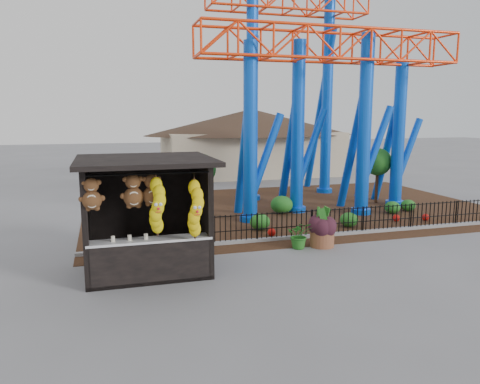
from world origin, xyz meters
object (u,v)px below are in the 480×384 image
object	(u,v)px
terracotta_planter	(322,238)
potted_plant	(300,235)
prize_booth	(147,218)
roller_coaster	(313,64)

from	to	relation	value
terracotta_planter	potted_plant	bearing A→B (deg)	-179.44
prize_booth	terracotta_planter	size ratio (longest dim) A/B	4.46
prize_booth	potted_plant	xyz separation A→B (m)	(4.88, 1.05, -1.10)
prize_booth	terracotta_planter	world-z (taller)	prize_booth
potted_plant	terracotta_planter	bearing A→B (deg)	19.53
terracotta_planter	prize_booth	bearing A→B (deg)	-169.48
prize_booth	potted_plant	world-z (taller)	prize_booth
roller_coaster	potted_plant	distance (m)	9.29
roller_coaster	potted_plant	xyz separation A→B (m)	(-3.25, -6.30, -6.00)
prize_booth	potted_plant	distance (m)	5.11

